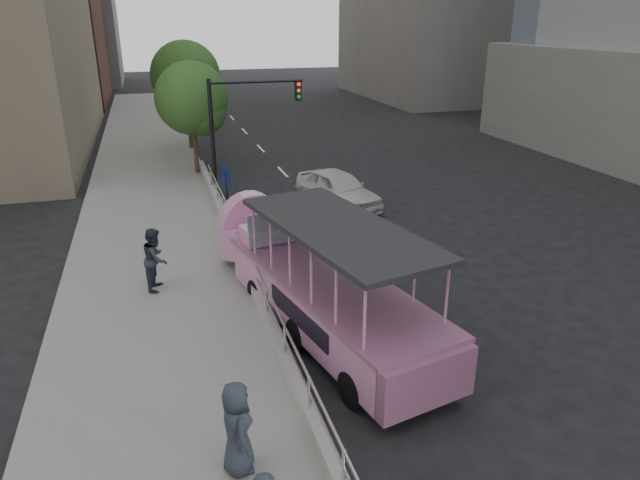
{
  "coord_description": "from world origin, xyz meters",
  "views": [
    {
      "loc": [
        -5.48,
        -12.61,
        7.59
      ],
      "look_at": [
        -1.07,
        2.16,
        1.56
      ],
      "focal_mm": 32.0,
      "sensor_mm": 36.0,
      "label": 1
    }
  ],
  "objects_px": {
    "traffic_signal": "(239,118)",
    "street_tree_far": "(188,79)",
    "car": "(338,189)",
    "street_tree_near": "(194,101)",
    "pedestrian_mid": "(156,259)",
    "duck_boat": "(313,281)",
    "parking_sign": "(227,191)",
    "pedestrian_far": "(237,428)"
  },
  "relations": [
    {
      "from": "street_tree_far",
      "to": "parking_sign",
      "type": "bearing_deg",
      "value": -89.58
    },
    {
      "from": "parking_sign",
      "to": "traffic_signal",
      "type": "xyz_separation_m",
      "value": [
        1.29,
        4.73,
        1.87
      ]
    },
    {
      "from": "pedestrian_mid",
      "to": "street_tree_near",
      "type": "xyz_separation_m",
      "value": [
        2.4,
        12.97,
        2.61
      ]
    },
    {
      "from": "car",
      "to": "street_tree_near",
      "type": "relative_size",
      "value": 0.81
    },
    {
      "from": "duck_boat",
      "to": "pedestrian_far",
      "type": "distance_m",
      "value": 5.87
    },
    {
      "from": "traffic_signal",
      "to": "car",
      "type": "bearing_deg",
      "value": -39.11
    },
    {
      "from": "duck_boat",
      "to": "parking_sign",
      "type": "xyz_separation_m",
      "value": [
        -1.21,
        7.4,
        0.48
      ]
    },
    {
      "from": "parking_sign",
      "to": "street_tree_far",
      "type": "bearing_deg",
      "value": 90.42
    },
    {
      "from": "pedestrian_mid",
      "to": "street_tree_near",
      "type": "distance_m",
      "value": 13.45
    },
    {
      "from": "pedestrian_mid",
      "to": "traffic_signal",
      "type": "distance_m",
      "value": 10.6
    },
    {
      "from": "pedestrian_mid",
      "to": "pedestrian_far",
      "type": "distance_m",
      "value": 7.81
    },
    {
      "from": "duck_boat",
      "to": "car",
      "type": "bearing_deg",
      "value": 67.94
    },
    {
      "from": "duck_boat",
      "to": "car",
      "type": "distance_m",
      "value": 9.91
    },
    {
      "from": "traffic_signal",
      "to": "street_tree_far",
      "type": "height_order",
      "value": "street_tree_far"
    },
    {
      "from": "street_tree_far",
      "to": "street_tree_near",
      "type": "bearing_deg",
      "value": -91.91
    },
    {
      "from": "parking_sign",
      "to": "street_tree_near",
      "type": "xyz_separation_m",
      "value": [
        -0.3,
        8.16,
        2.19
      ]
    },
    {
      "from": "car",
      "to": "pedestrian_far",
      "type": "bearing_deg",
      "value": -130.76
    },
    {
      "from": "traffic_signal",
      "to": "pedestrian_mid",
      "type": "bearing_deg",
      "value": -112.74
    },
    {
      "from": "street_tree_near",
      "to": "traffic_signal",
      "type": "bearing_deg",
      "value": -65.02
    },
    {
      "from": "car",
      "to": "traffic_signal",
      "type": "relative_size",
      "value": 0.89
    },
    {
      "from": "car",
      "to": "street_tree_far",
      "type": "bearing_deg",
      "value": 95.86
    },
    {
      "from": "pedestrian_far",
      "to": "parking_sign",
      "type": "distance_m",
      "value": 12.66
    },
    {
      "from": "duck_boat",
      "to": "pedestrian_mid",
      "type": "height_order",
      "value": "duck_boat"
    },
    {
      "from": "pedestrian_far",
      "to": "parking_sign",
      "type": "height_order",
      "value": "parking_sign"
    },
    {
      "from": "duck_boat",
      "to": "car",
      "type": "height_order",
      "value": "duck_boat"
    },
    {
      "from": "car",
      "to": "parking_sign",
      "type": "bearing_deg",
      "value": -176.4
    },
    {
      "from": "car",
      "to": "street_tree_near",
      "type": "distance_m",
      "value": 8.79
    },
    {
      "from": "duck_boat",
      "to": "parking_sign",
      "type": "bearing_deg",
      "value": 99.27
    },
    {
      "from": "car",
      "to": "duck_boat",
      "type": "bearing_deg",
      "value": -128.31
    },
    {
      "from": "pedestrian_mid",
      "to": "street_tree_near",
      "type": "bearing_deg",
      "value": 4.5
    },
    {
      "from": "duck_boat",
      "to": "pedestrian_far",
      "type": "height_order",
      "value": "duck_boat"
    },
    {
      "from": "duck_boat",
      "to": "street_tree_far",
      "type": "xyz_separation_m",
      "value": [
        -1.31,
        21.56,
        3.15
      ]
    },
    {
      "from": "pedestrian_mid",
      "to": "street_tree_far",
      "type": "bearing_deg",
      "value": 7.18
    },
    {
      "from": "pedestrian_far",
      "to": "street_tree_far",
      "type": "bearing_deg",
      "value": -9.08
    },
    {
      "from": "pedestrian_mid",
      "to": "street_tree_far",
      "type": "relative_size",
      "value": 0.28
    },
    {
      "from": "pedestrian_mid",
      "to": "pedestrian_far",
      "type": "xyz_separation_m",
      "value": [
        1.1,
        -7.73,
        -0.05
      ]
    },
    {
      "from": "pedestrian_far",
      "to": "traffic_signal",
      "type": "relative_size",
      "value": 0.33
    },
    {
      "from": "duck_boat",
      "to": "traffic_signal",
      "type": "distance_m",
      "value": 12.35
    },
    {
      "from": "pedestrian_mid",
      "to": "street_tree_far",
      "type": "height_order",
      "value": "street_tree_far"
    },
    {
      "from": "pedestrian_mid",
      "to": "traffic_signal",
      "type": "bearing_deg",
      "value": -7.74
    },
    {
      "from": "car",
      "to": "street_tree_near",
      "type": "bearing_deg",
      "value": 113.09
    },
    {
      "from": "pedestrian_mid",
      "to": "parking_sign",
      "type": "relative_size",
      "value": 0.71
    }
  ]
}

